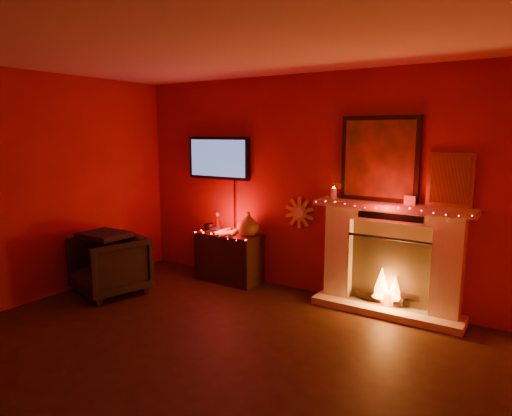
{
  "coord_description": "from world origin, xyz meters",
  "views": [
    {
      "loc": [
        2.58,
        -2.55,
        1.99
      ],
      "look_at": [
        -0.19,
        1.7,
        1.15
      ],
      "focal_mm": 32.0,
      "sensor_mm": 36.0,
      "label": 1
    }
  ],
  "objects": [
    {
      "name": "armchair",
      "position": [
        -1.95,
        1.04,
        0.37
      ],
      "size": [
        0.96,
        0.97,
        0.73
      ],
      "primitive_type": "imported",
      "rotation": [
        0.0,
        0.0,
        -0.25
      ],
      "color": "black",
      "rests_on": "floor"
    },
    {
      "name": "console_table",
      "position": [
        -0.97,
        2.26,
        0.39
      ],
      "size": [
        0.87,
        0.51,
        0.97
      ],
      "color": "black",
      "rests_on": "floor"
    },
    {
      "name": "fireplace",
      "position": [
        1.14,
        2.39,
        0.72
      ],
      "size": [
        1.72,
        0.4,
        2.18
      ],
      "color": "beige",
      "rests_on": "floor"
    },
    {
      "name": "room",
      "position": [
        0.0,
        0.0,
        1.35
      ],
      "size": [
        5.0,
        5.0,
        5.0
      ],
      "color": "black",
      "rests_on": "ground"
    },
    {
      "name": "sunburst_clock",
      "position": [
        -0.05,
        2.48,
        1.0
      ],
      "size": [
        0.4,
        0.03,
        0.4
      ],
      "color": "gold",
      "rests_on": "room"
    },
    {
      "name": "tv",
      "position": [
        -1.3,
        2.45,
        1.65
      ],
      "size": [
        1.0,
        0.07,
        1.24
      ],
      "color": "black",
      "rests_on": "room"
    }
  ]
}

